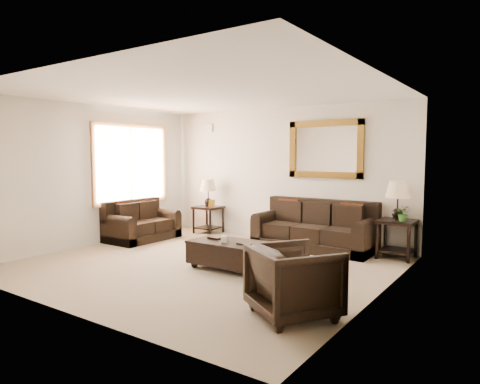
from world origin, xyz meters
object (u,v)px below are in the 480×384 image
Objects in this scene: end_table_right at (398,208)px; coffee_table at (230,252)px; sofa at (315,231)px; loveseat at (141,225)px; armchair at (294,278)px; end_table_left at (208,198)px.

end_table_right is 2.94m from coffee_table.
sofa is 3.55m from loveseat.
end_table_left is at bearing -6.43° from armchair.
loveseat is at bearing 163.64° from coffee_table.
end_table_left is at bearing 134.32° from coffee_table.
coffee_table is at bearing -105.72° from loveseat.
armchair is (3.87, -3.36, -0.36)m from end_table_left.
sofa is at bearing -69.23° from loveseat.
end_table_right is at bearing 47.98° from coffee_table.
armchair is (1.23, -3.24, 0.10)m from sofa.
end_table_left is 3.13m from coffee_table.
coffee_table is 1.47× the size of armchair.
sofa is 2.57× the size of armchair.
end_table_left is (0.68, 1.38, 0.49)m from loveseat.
coffee_table is (-0.46, -2.06, -0.06)m from sofa.
end_table_right is (4.09, -0.02, 0.07)m from end_table_left.
loveseat is 1.15× the size of coffee_table.
loveseat is at bearing 11.00° from armchair.
coffee_table is at bearing -102.47° from sofa.
coffee_table is (-1.90, -2.16, -0.59)m from end_table_right.
sofa is at bearing -176.20° from end_table_right.
end_table_right is at bearing -74.13° from loveseat.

